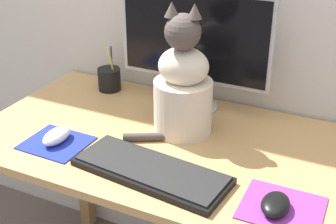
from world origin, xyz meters
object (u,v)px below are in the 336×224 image
object	(u,v)px
computer_mouse_left	(57,136)
cat	(183,87)
monitor	(194,44)
pen_cup	(109,79)
keyboard	(151,171)
computer_mouse_right	(275,204)

from	to	relation	value
computer_mouse_left	cat	size ratio (longest dim) A/B	0.27
monitor	computer_mouse_left	xyz separation A→B (m)	(-0.27, -0.39, -0.21)
cat	pen_cup	size ratio (longest dim) A/B	2.35
keyboard	pen_cup	world-z (taller)	pen_cup
cat	keyboard	bearing A→B (deg)	-93.50
computer_mouse_right	cat	world-z (taller)	cat
monitor	computer_mouse_left	distance (m)	0.52
monitor	pen_cup	xyz separation A→B (m)	(-0.34, 0.01, -0.19)
monitor	keyboard	world-z (taller)	monitor
monitor	keyboard	bearing A→B (deg)	-82.17
pen_cup	monitor	bearing A→B (deg)	-1.14
cat	monitor	bearing A→B (deg)	93.32
monitor	pen_cup	world-z (taller)	monitor
cat	pen_cup	world-z (taller)	cat
cat	computer_mouse_left	bearing A→B (deg)	-152.09
keyboard	computer_mouse_right	size ratio (longest dim) A/B	4.47
computer_mouse_right	monitor	bearing A→B (deg)	132.66
keyboard	computer_mouse_left	xyz separation A→B (m)	(-0.33, 0.03, 0.01)
keyboard	cat	bearing A→B (deg)	101.25
monitor	cat	distance (m)	0.19
keyboard	cat	xyz separation A→B (m)	(-0.02, 0.25, 0.14)
computer_mouse_left	computer_mouse_right	bearing A→B (deg)	-2.99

